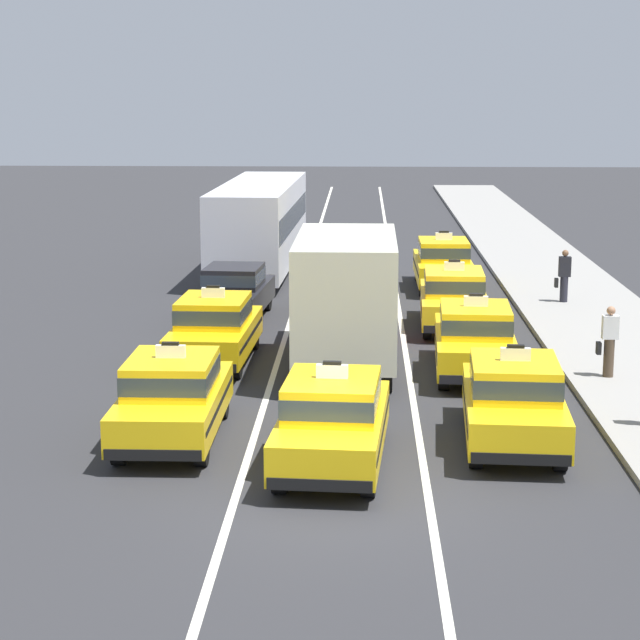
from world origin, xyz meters
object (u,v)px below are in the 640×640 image
taxi_right_fourth (443,263)px  taxi_right_nearest (514,399)px  pedestrian_mid_block (609,342)px  taxi_left_nearest (173,396)px  taxi_left_second (215,328)px  taxi_center_third (343,281)px  taxi_center_nearest (333,419)px  box_truck_center_second (347,294)px  sedan_left_third (234,291)px  bus_left_fourth (260,221)px  pedestrian_near_crosswalk (564,276)px  taxi_right_third (453,297)px  taxi_right_second (475,338)px

taxi_right_fourth → taxi_right_nearest: bearing=-89.4°
taxi_right_nearest → pedestrian_mid_block: taxi_right_nearest is taller
taxi_left_nearest → pedestrian_mid_block: bearing=27.1°
taxi_left_second → taxi_center_third: same height
taxi_center_nearest → box_truck_center_second: box_truck_center_second is taller
taxi_left_second → sedan_left_third: taxi_left_second is taller
bus_left_fourth → pedestrian_near_crosswalk: size_ratio=6.98×
taxi_right_third → sedan_left_third: bearing=170.6°
taxi_left_second → taxi_right_nearest: (6.48, -6.32, 0.00)m
box_truck_center_second → pedestrian_near_crosswalk: box_truck_center_second is taller
taxi_right_nearest → box_truck_center_second: bearing=117.9°
taxi_center_nearest → taxi_right_fourth: bearing=80.2°
box_truck_center_second → pedestrian_near_crosswalk: (6.57, 7.99, -0.82)m
taxi_right_second → sedan_left_third: bearing=135.1°
bus_left_fourth → taxi_right_nearest: 21.94m
box_truck_center_second → taxi_right_nearest: (3.25, -6.13, -0.90)m
taxi_left_second → sedan_left_third: (-0.11, 5.46, -0.03)m
taxi_left_second → bus_left_fourth: size_ratio=0.41×
taxi_right_fourth → pedestrian_mid_block: size_ratio=2.79×
taxi_right_second → pedestrian_near_crosswalk: bearing=67.8°
sedan_left_third → pedestrian_mid_block: (9.35, -7.04, 0.12)m
taxi_center_nearest → pedestrian_mid_block: size_ratio=2.85×
taxi_center_nearest → box_truck_center_second: 7.63m
taxi_right_nearest → taxi_center_third: bearing=104.5°
bus_left_fourth → taxi_center_nearest: (3.25, -22.33, -0.94)m
sedan_left_third → taxi_center_third: 3.51m
taxi_right_third → pedestrian_mid_block: bearing=-62.8°
taxi_right_nearest → pedestrian_mid_block: 5.48m
taxi_left_nearest → taxi_center_third: bearing=77.3°
sedan_left_third → box_truck_center_second: 6.62m
taxi_left_second → taxi_center_nearest: bearing=-68.3°
bus_left_fourth → taxi_center_third: (3.17, -7.50, -0.94)m
taxi_right_third → taxi_left_second: bearing=-144.4°
bus_left_fourth → taxi_right_third: size_ratio=2.44×
box_truck_center_second → taxi_right_nearest: box_truck_center_second is taller
taxi_center_nearest → pedestrian_near_crosswalk: bearing=66.7°
taxi_right_nearest → taxi_right_fourth: size_ratio=1.02×
taxi_right_nearest → pedestrian_mid_block: bearing=59.7°
taxi_left_second → taxi_left_nearest: bearing=-90.0°
taxi_left_second → pedestrian_mid_block: taxi_left_second is taller
sedan_left_third → taxi_right_fourth: taxi_right_fourth is taller
taxi_left_nearest → pedestrian_mid_block: 10.39m
taxi_right_nearest → taxi_right_fourth: bearing=90.6°
box_truck_center_second → taxi_center_third: size_ratio=1.51×
taxi_left_second → pedestrian_near_crosswalk: size_ratio=2.86×
taxi_right_nearest → taxi_right_second: bearing=92.4°
taxi_left_nearest → taxi_left_second: same height
taxi_center_nearest → taxi_right_nearest: same height
box_truck_center_second → taxi_right_third: 5.52m
sedan_left_third → bus_left_fourth: 9.16m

